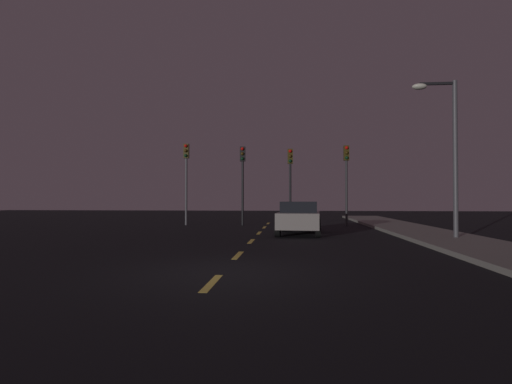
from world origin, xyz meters
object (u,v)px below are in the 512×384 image
Objects in this scene: traffic_signal_far_left at (186,168)px; traffic_signal_far_right at (346,169)px; car_stopped_ahead at (299,217)px; traffic_signal_center_right at (290,172)px; street_lamp_right at (448,143)px; traffic_signal_center_left at (243,170)px.

traffic_signal_far_right is at bearing -0.00° from traffic_signal_far_left.
traffic_signal_far_left is at bearing 139.23° from car_stopped_ahead.
street_lamp_right is (6.06, -8.46, 0.49)m from traffic_signal_center_right.
street_lamp_right reaches higher than traffic_signal_center_right.
car_stopped_ahead is (3.34, -5.93, -2.62)m from traffic_signal_center_left.
traffic_signal_center_left reaches higher than traffic_signal_center_right.
traffic_signal_center_right is 0.76× the size of street_lamp_right.
traffic_signal_far_right is at bearing -0.00° from traffic_signal_center_left.
street_lamp_right is (8.97, -8.46, 0.38)m from traffic_signal_center_left.
traffic_signal_center_left is 6.28m from traffic_signal_far_right.
traffic_signal_center_left is 0.78× the size of street_lamp_right.
car_stopped_ahead is at bearing -60.58° from traffic_signal_center_left.
traffic_signal_center_left is 1.00× the size of traffic_signal_far_right.
street_lamp_right is at bearing -54.41° from traffic_signal_center_right.
traffic_signal_far_right is at bearing 0.01° from traffic_signal_center_right.
traffic_signal_far_right is (9.82, -0.00, -0.14)m from traffic_signal_far_left.
car_stopped_ahead is 6.86m from street_lamp_right.
traffic_signal_far_left is 0.82× the size of street_lamp_right.
street_lamp_right is at bearing -24.21° from car_stopped_ahead.
traffic_signal_far_right is (6.28, -0.00, -0.00)m from traffic_signal_center_left.
traffic_signal_far_left reaches higher than traffic_signal_center_right.
traffic_signal_center_left is 7.29m from car_stopped_ahead.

